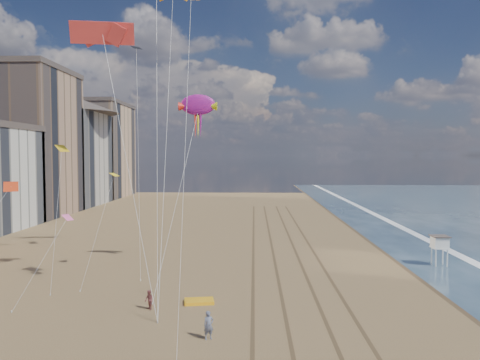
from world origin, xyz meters
The scene contains 10 objects.
wet_sand centered at (19.00, 40.00, 0.00)m, with size 260.00×260.00×0.00m, color #42301E.
foam centered at (23.20, 40.00, 0.00)m, with size 260.00×260.00×0.00m, color white.
tracks centered at (2.55, 30.00, 0.01)m, with size 7.68×120.00×0.01m.
buildings centered at (-45.73, 65.59, 13.55)m, with size 34.72×131.35×29.00m.
lifeguard_stand centered at (18.79, 31.90, 2.51)m, with size 1.80×1.80×3.25m.
grounded_kite centered at (-5.51, 18.47, 0.13)m, with size 2.33×1.48×0.26m, color #FDAF15.
show_kite centered at (-6.87, 29.52, 16.96)m, with size 3.99×6.21×20.11m.
kite_flyer_a centered at (-4.02, 11.10, 0.91)m, with size 0.67×0.44×1.83m, color slate.
kite_flyer_b centered at (-9.16, 16.72, 0.76)m, with size 0.73×0.57×1.51m, color brown.
small_kites centered at (-14.08, 22.58, 16.53)m, with size 16.02×17.31×19.37m.
Camera 1 is at (-1.11, -18.34, 11.82)m, focal length 35.00 mm.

